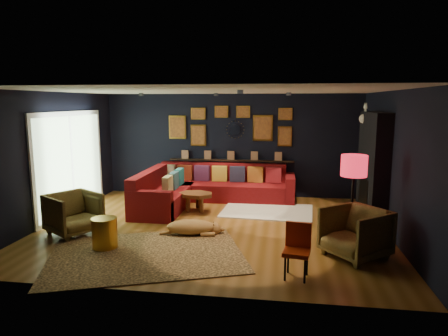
# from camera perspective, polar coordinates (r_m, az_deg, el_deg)

# --- Properties ---
(floor) EXTENTS (6.50, 6.50, 0.00)m
(floor) POSITION_cam_1_polar(r_m,az_deg,el_deg) (7.82, -1.59, -8.43)
(floor) COLOR brown
(floor) RESTS_ON ground
(room_walls) EXTENTS (6.50, 6.50, 6.50)m
(room_walls) POSITION_cam_1_polar(r_m,az_deg,el_deg) (7.49, -1.64, 3.25)
(room_walls) COLOR black
(room_walls) RESTS_ON ground
(sectional) EXTENTS (3.41, 2.69, 0.86)m
(sectional) POSITION_cam_1_polar(r_m,az_deg,el_deg) (9.57, -3.35, -3.11)
(sectional) COLOR maroon
(sectional) RESTS_ON ground
(ledge) EXTENTS (3.20, 0.12, 0.04)m
(ledge) POSITION_cam_1_polar(r_m,az_deg,el_deg) (10.21, 1.00, 1.10)
(ledge) COLOR black
(ledge) RESTS_ON room_walls
(gallery_wall) EXTENTS (3.15, 0.04, 1.02)m
(gallery_wall) POSITION_cam_1_polar(r_m,az_deg,el_deg) (10.15, 0.96, 6.10)
(gallery_wall) COLOR gold
(gallery_wall) RESTS_ON room_walls
(sunburst_mirror) EXTENTS (0.47, 0.16, 0.47)m
(sunburst_mirror) POSITION_cam_1_polar(r_m,az_deg,el_deg) (10.15, 1.60, 5.48)
(sunburst_mirror) COLOR silver
(sunburst_mirror) RESTS_ON room_walls
(fireplace) EXTENTS (0.31, 1.60, 2.20)m
(fireplace) POSITION_cam_1_polar(r_m,az_deg,el_deg) (8.54, 20.41, -0.45)
(fireplace) COLOR black
(fireplace) RESTS_ON ground
(deer_head) EXTENTS (0.50, 0.28, 0.45)m
(deer_head) POSITION_cam_1_polar(r_m,az_deg,el_deg) (8.93, 20.42, 6.62)
(deer_head) COLOR white
(deer_head) RESTS_ON fireplace
(sliding_door) EXTENTS (0.06, 2.80, 2.20)m
(sliding_door) POSITION_cam_1_polar(r_m,az_deg,el_deg) (9.22, -21.02, 0.70)
(sliding_door) COLOR white
(sliding_door) RESTS_ON ground
(ceiling_spots) EXTENTS (3.30, 2.50, 0.06)m
(ceiling_spots) POSITION_cam_1_polar(r_m,az_deg,el_deg) (8.24, -0.69, 10.55)
(ceiling_spots) COLOR black
(ceiling_spots) RESTS_ON room_walls
(shag_rug) EXTENTS (2.05, 1.55, 0.03)m
(shag_rug) POSITION_cam_1_polar(r_m,az_deg,el_deg) (8.94, 6.21, -6.11)
(shag_rug) COLOR silver
(shag_rug) RESTS_ON ground
(leopard_rug) EXTENTS (3.53, 3.03, 0.02)m
(leopard_rug) POSITION_cam_1_polar(r_m,az_deg,el_deg) (6.60, -11.00, -11.98)
(leopard_rug) COLOR tan
(leopard_rug) RESTS_ON ground
(coffee_table) EXTENTS (0.86, 0.68, 0.39)m
(coffee_table) POSITION_cam_1_polar(r_m,az_deg,el_deg) (8.83, -4.03, -4.06)
(coffee_table) COLOR brown
(coffee_table) RESTS_ON shag_rug
(pouf) EXTENTS (0.47, 0.47, 0.31)m
(pouf) POSITION_cam_1_polar(r_m,az_deg,el_deg) (9.30, -8.12, -4.47)
(pouf) COLOR maroon
(pouf) RESTS_ON shag_rug
(armchair_left) EXTENTS (1.08, 1.10, 0.84)m
(armchair_left) POSITION_cam_1_polar(r_m,az_deg,el_deg) (7.83, -20.69, -5.82)
(armchair_left) COLOR #A28139
(armchair_left) RESTS_ON ground
(armchair_right) EXTENTS (1.13, 1.14, 0.86)m
(armchair_right) POSITION_cam_1_polar(r_m,az_deg,el_deg) (6.58, 18.26, -8.47)
(armchair_right) COLOR #A28139
(armchair_right) RESTS_ON ground
(gold_stool) EXTENTS (0.41, 0.41, 0.52)m
(gold_stool) POSITION_cam_1_polar(r_m,az_deg,el_deg) (6.95, -16.69, -8.91)
(gold_stool) COLOR gold
(gold_stool) RESTS_ON ground
(orange_chair) EXTENTS (0.41, 0.41, 0.75)m
(orange_chair) POSITION_cam_1_polar(r_m,az_deg,el_deg) (5.69, 10.44, -10.89)
(orange_chair) COLOR black
(orange_chair) RESTS_ON ground
(floor_lamp) EXTENTS (0.43, 0.43, 1.54)m
(floor_lamp) POSITION_cam_1_polar(r_m,az_deg,el_deg) (6.90, 18.06, -0.28)
(floor_lamp) COLOR black
(floor_lamp) RESTS_ON ground
(dog) EXTENTS (1.26, 0.75, 0.38)m
(dog) POSITION_cam_1_polar(r_m,az_deg,el_deg) (7.34, -4.77, -8.00)
(dog) COLOR #B0864C
(dog) RESTS_ON leopard_rug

